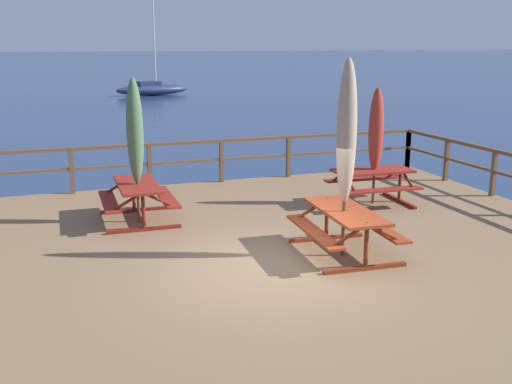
% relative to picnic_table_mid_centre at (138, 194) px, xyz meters
% --- Properties ---
extents(ground_plane, '(600.00, 600.00, 0.00)m').
position_rel_picnic_table_mid_centre_xyz_m(ground_plane, '(1.63, -3.30, -1.24)').
color(ground_plane, navy).
extents(wooden_deck, '(13.04, 12.51, 0.68)m').
position_rel_picnic_table_mid_centre_xyz_m(wooden_deck, '(1.63, -3.30, -0.89)').
color(wooden_deck, '#846647').
rests_on(wooden_deck, ground).
extents(railing_waterside_far, '(12.84, 0.10, 1.09)m').
position_rel_picnic_table_mid_centre_xyz_m(railing_waterside_far, '(1.63, 2.81, 0.19)').
color(railing_waterside_far, brown).
rests_on(railing_waterside_far, wooden_deck).
extents(picnic_table_mid_centre, '(1.44, 1.81, 0.78)m').
position_rel_picnic_table_mid_centre_xyz_m(picnic_table_mid_centre, '(0.00, 0.00, 0.00)').
color(picnic_table_mid_centre, maroon).
rests_on(picnic_table_mid_centre, wooden_deck).
extents(picnic_table_front_left, '(1.51, 2.01, 0.78)m').
position_rel_picnic_table_mid_centre_xyz_m(picnic_table_front_left, '(2.94, -3.10, 0.00)').
color(picnic_table_front_left, '#993819').
rests_on(picnic_table_front_left, wooden_deck).
extents(picnic_table_back_right, '(1.78, 1.49, 0.78)m').
position_rel_picnic_table_mid_centre_xyz_m(picnic_table_back_right, '(5.02, -0.38, -0.00)').
color(picnic_table_back_right, maroon).
rests_on(picnic_table_back_right, wooden_deck).
extents(patio_umbrella_short_back, '(0.32, 0.32, 2.81)m').
position_rel_picnic_table_mid_centre_xyz_m(patio_umbrella_short_back, '(-0.01, -0.07, 1.23)').
color(patio_umbrella_short_back, '#4C3828').
rests_on(patio_umbrella_short_back, wooden_deck).
extents(patio_umbrella_tall_front, '(0.32, 0.32, 3.22)m').
position_rel_picnic_table_mid_centre_xyz_m(patio_umbrella_tall_front, '(2.87, -3.17, 1.49)').
color(patio_umbrella_tall_front, '#4C3828').
rests_on(patio_umbrella_tall_front, wooden_deck).
extents(patio_umbrella_tall_mid_right, '(0.32, 0.32, 2.53)m').
position_rel_picnic_table_mid_centre_xyz_m(patio_umbrella_tall_mid_right, '(5.09, -0.33, 1.05)').
color(patio_umbrella_tall_mid_right, '#4C3828').
rests_on(patio_umbrella_tall_mid_right, wooden_deck).
extents(sailboat_distant, '(6.21, 2.75, 7.72)m').
position_rel_picnic_table_mid_centre_xyz_m(sailboat_distant, '(6.99, 37.73, -0.72)').
color(sailboat_distant, navy).
rests_on(sailboat_distant, ground).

